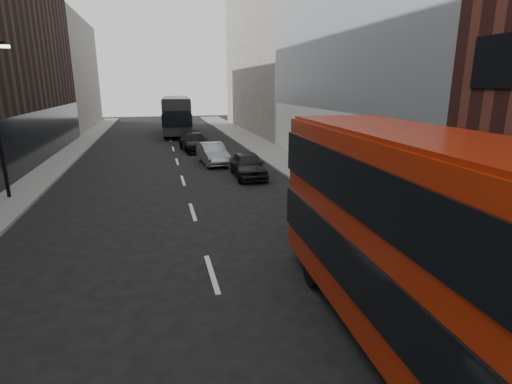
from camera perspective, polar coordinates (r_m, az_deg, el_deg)
sidewalk_right at (r=29.42m, az=3.67°, el=4.80°), size 3.00×80.00×0.15m
sidewalk_left at (r=28.86m, az=-27.18°, el=2.95°), size 2.00×80.00×0.15m
building_modern_block at (r=27.21m, az=15.67°, el=24.27°), size 5.03×22.00×20.00m
building_victorian at (r=48.47m, az=1.31°, el=20.22°), size 6.50×24.00×21.00m
building_left_mid at (r=34.18m, az=-32.68°, el=15.64°), size 5.00×24.00×14.00m
building_left_far at (r=55.53m, az=-25.48°, el=14.91°), size 5.00×20.00×13.00m
red_bus at (r=8.01m, az=24.53°, el=-7.16°), size 3.14×11.13×4.45m
grey_bus at (r=45.80m, az=-11.29°, el=10.83°), size 3.48×12.51×3.99m
car_a at (r=23.61m, az=-1.13°, el=3.90°), size 1.90×4.39×1.47m
car_b at (r=27.78m, az=-6.20°, el=5.48°), size 1.91×4.49×1.44m
car_c at (r=33.63m, az=-8.77°, el=7.07°), size 2.54×5.21×1.46m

